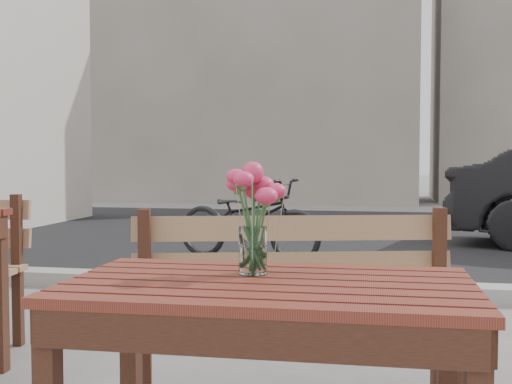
% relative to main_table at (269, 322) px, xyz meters
% --- Properties ---
extents(street, '(30.00, 8.12, 0.12)m').
position_rel_main_table_xyz_m(street, '(0.13, 5.18, -0.56)').
color(street, black).
rests_on(street, ground).
extents(backdrop_buildings, '(15.50, 4.00, 8.00)m').
position_rel_main_table_xyz_m(backdrop_buildings, '(0.30, 14.51, 3.01)').
color(backdrop_buildings, gray).
rests_on(backdrop_buildings, ground).
extents(main_table, '(1.16, 0.69, 0.71)m').
position_rel_main_table_xyz_m(main_table, '(0.00, 0.00, 0.00)').
color(main_table, '#5C2018').
rests_on(main_table, ground).
extents(main_bench, '(1.44, 0.74, 0.86)m').
position_rel_main_table_xyz_m(main_bench, '(-0.03, 0.86, -0.07)').
color(main_bench, '#9F7852').
rests_on(main_bench, ground).
extents(main_vase, '(0.18, 0.18, 0.34)m').
position_rel_main_table_xyz_m(main_vase, '(-0.07, 0.10, 0.33)').
color(main_vase, white).
rests_on(main_vase, main_table).
extents(bicycle, '(1.71, 0.97, 0.85)m').
position_rel_main_table_xyz_m(bicycle, '(-1.04, 4.68, -0.16)').
color(bicycle, black).
rests_on(bicycle, ground).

